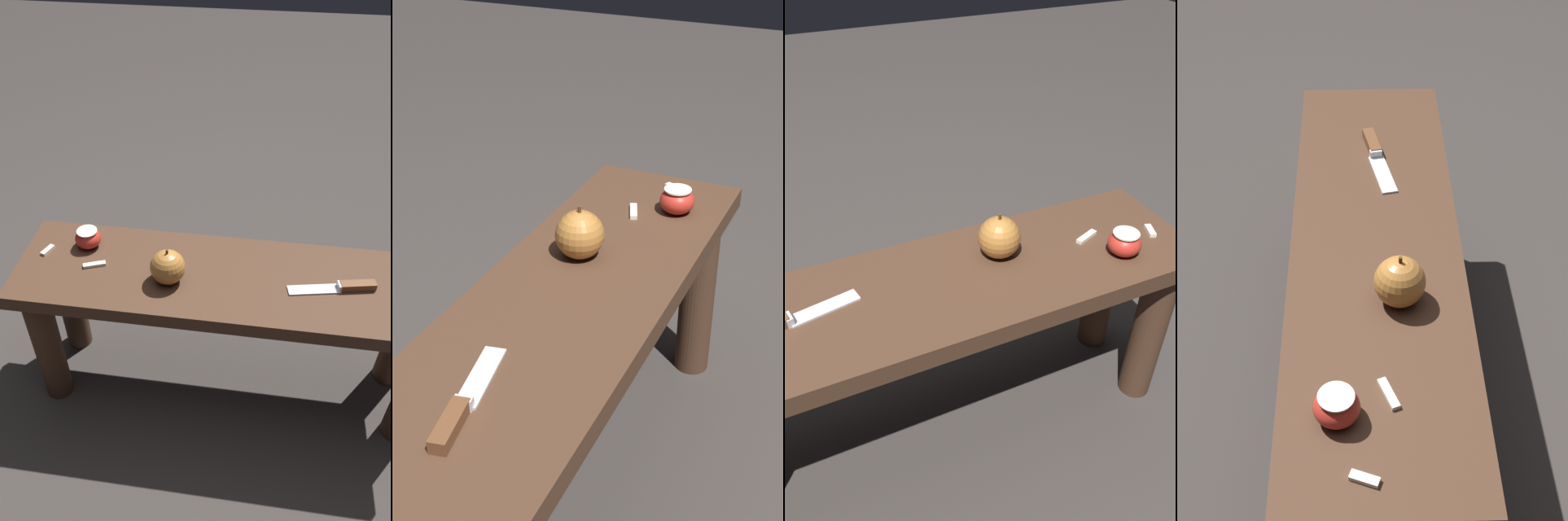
% 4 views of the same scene
% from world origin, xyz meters
% --- Properties ---
extents(ground_plane, '(8.00, 8.00, 0.00)m').
position_xyz_m(ground_plane, '(0.00, 0.00, 0.00)').
color(ground_plane, '#383330').
extents(wooden_bench, '(1.10, 0.31, 0.44)m').
position_xyz_m(wooden_bench, '(0.00, 0.00, 0.33)').
color(wooden_bench, '#472D1E').
rests_on(wooden_bench, ground_plane).
extents(knife, '(0.21, 0.07, 0.02)m').
position_xyz_m(knife, '(-0.28, 0.00, 0.45)').
color(knife, silver).
rests_on(knife, wooden_bench).
extents(apple_whole, '(0.09, 0.09, 0.10)m').
position_xyz_m(apple_whole, '(0.15, 0.04, 0.49)').
color(apple_whole, '#B27233').
rests_on(apple_whole, wooden_bench).
extents(apple_cut, '(0.07, 0.07, 0.05)m').
position_xyz_m(apple_cut, '(0.39, -0.07, 0.47)').
color(apple_cut, red).
rests_on(apple_cut, wooden_bench).
extents(apple_slice_near_knife, '(0.06, 0.03, 0.01)m').
position_xyz_m(apple_slice_near_knife, '(0.35, 0.01, 0.45)').
color(apple_slice_near_knife, white).
rests_on(apple_slice_near_knife, wooden_bench).
extents(apple_slice_center, '(0.03, 0.04, 0.01)m').
position_xyz_m(apple_slice_center, '(0.49, -0.03, 0.45)').
color(apple_slice_center, white).
rests_on(apple_slice_center, wooden_bench).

